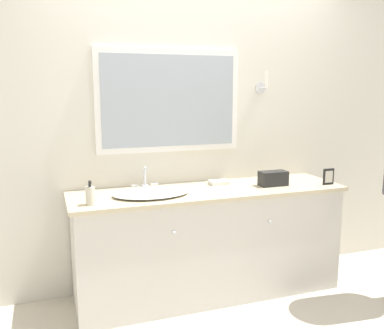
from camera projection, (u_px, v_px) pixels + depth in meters
ground_plane at (223, 310)px, 3.12m from camera, size 14.00×14.00×0.00m
wall_back at (194, 128)px, 3.47m from camera, size 8.00×0.18×2.55m
vanity_counter at (209, 242)px, 3.33m from camera, size 2.10×0.59×0.84m
sink_basin at (151, 192)px, 3.08m from camera, size 0.56×0.42×0.18m
soap_bottle at (90, 195)px, 2.81m from camera, size 0.06×0.06×0.16m
appliance_box at (273, 178)px, 3.37m from camera, size 0.22×0.11×0.11m
picture_frame at (328, 177)px, 3.40m from camera, size 0.10×0.01×0.13m
hand_towel_near_sink at (219, 182)px, 3.42m from camera, size 0.15×0.10×0.03m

